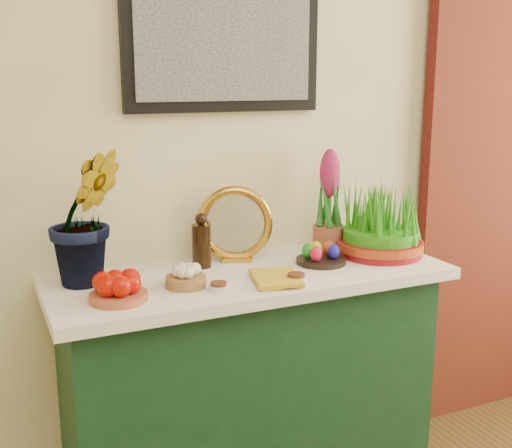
{
  "coord_description": "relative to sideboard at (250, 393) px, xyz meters",
  "views": [
    {
      "loc": [
        -0.96,
        0.04,
        1.55
      ],
      "look_at": [
        -0.1,
        1.95,
        1.07
      ],
      "focal_mm": 45.0,
      "sensor_mm": 36.0,
      "label": 1
    }
  ],
  "objects": [
    {
      "name": "tablecloth",
      "position": [
        0.0,
        0.0,
        0.45
      ],
      "size": [
        1.4,
        0.55,
        0.04
      ],
      "primitive_type": "cube",
      "color": "silver",
      "rests_on": "sideboard"
    },
    {
      "name": "spice_dish_left",
      "position": [
        -0.17,
        -0.15,
        0.48
      ],
      "size": [
        0.07,
        0.07,
        0.03
      ],
      "color": "silver",
      "rests_on": "tablecloth"
    },
    {
      "name": "hyacinth_green",
      "position": [
        -0.53,
        0.09,
        0.76
      ],
      "size": [
        0.32,
        0.28,
        0.59
      ],
      "primitive_type": "imported",
      "rotation": [
        0.0,
        0.0,
        0.12
      ],
      "color": "#256E23",
      "rests_on": "tablecloth"
    },
    {
      "name": "hyacinth_pink",
      "position": [
        0.39,
        0.13,
        0.64
      ],
      "size": [
        0.12,
        0.12,
        0.4
      ],
      "color": "#975239",
      "rests_on": "tablecloth"
    },
    {
      "name": "spice_dish_right",
      "position": [
        0.09,
        -0.17,
        0.48
      ],
      "size": [
        0.07,
        0.07,
        0.03
      ],
      "color": "silver",
      "rests_on": "tablecloth"
    },
    {
      "name": "wheatgrass_sabzeh",
      "position": [
        0.54,
        -0.01,
        0.58
      ],
      "size": [
        0.33,
        0.33,
        0.27
      ],
      "color": "maroon",
      "rests_on": "tablecloth"
    },
    {
      "name": "apple_bowl",
      "position": [
        -0.49,
        -0.11,
        0.5
      ],
      "size": [
        0.23,
        0.23,
        0.09
      ],
      "color": "#AA5131",
      "rests_on": "tablecloth"
    },
    {
      "name": "book",
      "position": [
        -0.04,
        -0.12,
        0.48
      ],
      "size": [
        0.18,
        0.23,
        0.03
      ],
      "primitive_type": "imported",
      "rotation": [
        0.0,
        0.0,
        -0.25
      ],
      "color": "gold",
      "rests_on": "tablecloth"
    },
    {
      "name": "vinegar_cruet",
      "position": [
        -0.14,
        0.12,
        0.55
      ],
      "size": [
        0.07,
        0.07,
        0.2
      ],
      "color": "black",
      "rests_on": "tablecloth"
    },
    {
      "name": "mirror",
      "position": [
        0.01,
        0.15,
        0.6
      ],
      "size": [
        0.28,
        0.15,
        0.28
      ],
      "color": "#BA8628",
      "rests_on": "tablecloth"
    },
    {
      "name": "garlic_basket",
      "position": [
        -0.26,
        -0.07,
        0.5
      ],
      "size": [
        0.17,
        0.17,
        0.07
      ],
      "color": "olive",
      "rests_on": "tablecloth"
    },
    {
      "name": "egg_plate",
      "position": [
        0.28,
        -0.01,
        0.49
      ],
      "size": [
        0.21,
        0.21,
        0.08
      ],
      "color": "black",
      "rests_on": "tablecloth"
    },
    {
      "name": "sideboard",
      "position": [
        0.0,
        0.0,
        0.0
      ],
      "size": [
        1.3,
        0.45,
        0.85
      ],
      "primitive_type": "cube",
      "color": "#15391F",
      "rests_on": "ground"
    }
  ]
}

